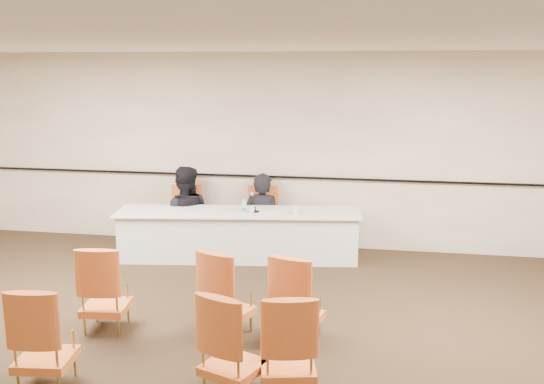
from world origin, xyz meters
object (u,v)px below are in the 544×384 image
(aud_chair_front_right, at_px, (297,297))
(aud_chair_front_left, at_px, (105,287))
(panelist_main_chair, at_px, (263,218))
(aud_chair_front_mid, at_px, (227,292))
(coffee_cup, at_px, (295,210))
(aud_chair_back_left, at_px, (44,336))
(aud_chair_back_right, at_px, (288,344))
(water_bottle, at_px, (244,206))
(microphone, at_px, (255,203))
(drinking_glass, at_px, (252,209))
(panelist_main, at_px, (263,226))
(aud_chair_back_mid, at_px, (233,343))
(panel_table, at_px, (239,235))
(panelist_second_chair, at_px, (185,217))
(panelist_second, at_px, (185,221))

(aud_chair_front_right, bearing_deg, aud_chair_front_left, -162.71)
(panelist_main_chair, distance_m, aud_chair_front_mid, 3.14)
(coffee_cup, distance_m, aud_chair_front_left, 3.11)
(aud_chair_back_left, xyz_separation_m, aud_chair_back_right, (2.13, 0.22, 0.00))
(water_bottle, distance_m, aud_chair_front_left, 2.75)
(microphone, height_order, aud_chair_front_right, microphone)
(drinking_glass, bearing_deg, panelist_main, 86.99)
(aud_chair_back_mid, bearing_deg, water_bottle, 122.92)
(aud_chair_front_left, height_order, aud_chair_back_right, same)
(panel_table, xyz_separation_m, aud_chair_back_mid, (0.82, -3.69, 0.12))
(water_bottle, xyz_separation_m, aud_chair_back_left, (-0.95, -3.77, -0.34))
(water_bottle, height_order, aud_chair_front_mid, aud_chair_front_mid)
(panelist_second_chair, height_order, water_bottle, panelist_second_chair)
(drinking_glass, height_order, coffee_cup, coffee_cup)
(panelist_second, xyz_separation_m, aud_chair_back_mid, (1.78, -4.10, 0.06))
(aud_chair_front_mid, bearing_deg, coffee_cup, 102.41)
(panelist_second, bearing_deg, aud_chair_back_right, 108.16)
(aud_chair_front_left, bearing_deg, panelist_main, 64.77)
(coffee_cup, bearing_deg, aud_chair_back_mid, -90.41)
(panelist_main_chair, relative_size, aud_chair_front_right, 1.00)
(aud_chair_front_mid, distance_m, aud_chair_back_right, 1.34)
(microphone, bearing_deg, aud_chair_front_mid, -116.58)
(drinking_glass, bearing_deg, panelist_main_chair, 86.99)
(water_bottle, relative_size, coffee_cup, 1.61)
(panelist_main_chair, relative_size, drinking_glass, 9.50)
(panelist_second_chair, relative_size, water_bottle, 4.49)
(panelist_main, xyz_separation_m, panelist_second_chair, (-1.20, -0.17, 0.12))
(coffee_cup, bearing_deg, aud_chair_front_right, -81.58)
(aud_chair_front_left, bearing_deg, aud_chair_back_mid, -38.80)
(microphone, relative_size, drinking_glass, 2.73)
(panelist_main, relative_size, water_bottle, 7.88)
(panelist_second_chair, distance_m, water_bottle, 1.22)
(panelist_main, bearing_deg, panelist_second, 17.70)
(water_bottle, height_order, aud_chair_back_left, aud_chair_back_left)
(aud_chair_front_right, xyz_separation_m, aud_chair_back_mid, (-0.40, -1.12, 0.00))
(microphone, bearing_deg, aud_chair_front_left, -144.05)
(panelist_second_chair, xyz_separation_m, drinking_glass, (1.17, -0.44, 0.29))
(panelist_second_chair, bearing_deg, panelist_second, 0.00)
(water_bottle, height_order, aud_chair_front_left, aud_chair_front_left)
(panelist_main_chair, relative_size, aud_chair_back_left, 1.00)
(panelist_main_chair, relative_size, aud_chair_back_mid, 1.00)
(panelist_main, bearing_deg, drinking_glass, 96.74)
(panelist_main, relative_size, coffee_cup, 12.66)
(aud_chair_front_right, height_order, aud_chair_back_mid, same)
(panelist_main_chair, bearing_deg, microphone, -96.87)
(panel_table, xyz_separation_m, panelist_main_chair, (0.25, 0.58, 0.12))
(panelist_second, bearing_deg, drinking_glass, 148.60)
(aud_chair_front_left, height_order, aud_chair_front_right, same)
(coffee_cup, xyz_separation_m, aud_chair_back_mid, (-0.03, -3.65, -0.30))
(aud_chair_front_left, xyz_separation_m, aud_chair_front_mid, (1.32, 0.09, 0.00))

